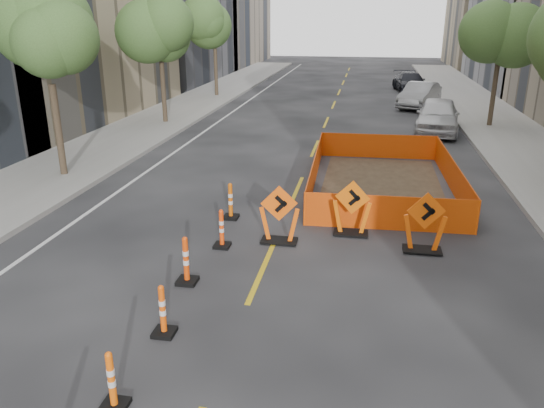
% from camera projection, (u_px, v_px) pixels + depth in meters
% --- Properties ---
extents(ground_plane, '(140.00, 140.00, 0.00)m').
position_uv_depth(ground_plane, '(212.00, 386.00, 8.36)').
color(ground_plane, black).
extents(sidewalk_left, '(4.00, 90.00, 0.15)m').
position_uv_depth(sidewalk_left, '(78.00, 161.00, 20.95)').
color(sidewalk_left, gray).
rests_on(sidewalk_left, ground).
extents(tree_l_b, '(2.80, 2.80, 5.95)m').
position_uv_depth(tree_l_b, '(47.00, 46.00, 17.49)').
color(tree_l_b, '#382B1E').
rests_on(tree_l_b, ground).
extents(tree_l_c, '(2.80, 2.80, 5.95)m').
position_uv_depth(tree_l_c, '(160.00, 35.00, 26.76)').
color(tree_l_c, '#382B1E').
rests_on(tree_l_c, ground).
extents(tree_l_d, '(2.80, 2.80, 5.95)m').
position_uv_depth(tree_l_d, '(214.00, 30.00, 36.02)').
color(tree_l_d, '#382B1E').
rests_on(tree_l_d, ground).
extents(tree_r_c, '(2.80, 2.80, 5.95)m').
position_uv_depth(tree_r_c, '(502.00, 36.00, 25.82)').
color(tree_r_c, '#382B1E').
rests_on(tree_r_c, ground).
extents(channelizer_2, '(0.39, 0.39, 0.98)m').
position_uv_depth(channelizer_2, '(112.00, 381.00, 7.73)').
color(channelizer_2, '#FF600A').
rests_on(channelizer_2, ground).
extents(channelizer_3, '(0.40, 0.40, 1.01)m').
position_uv_depth(channelizer_3, '(163.00, 310.00, 9.54)').
color(channelizer_3, '#EF510A').
rests_on(channelizer_3, ground).
extents(channelizer_4, '(0.43, 0.43, 1.09)m').
position_uv_depth(channelizer_4, '(186.00, 260.00, 11.39)').
color(channelizer_4, '#E64109').
rests_on(channelizer_4, ground).
extents(channelizer_5, '(0.40, 0.40, 1.01)m').
position_uv_depth(channelizer_5, '(222.00, 228.00, 13.18)').
color(channelizer_5, '#FF410A').
rests_on(channelizer_5, ground).
extents(channelizer_6, '(0.42, 0.42, 1.06)m').
position_uv_depth(channelizer_6, '(231.00, 201.00, 15.04)').
color(channelizer_6, '#D55708').
rests_on(channelizer_6, ground).
extents(chevron_sign_left, '(1.13, 0.81, 1.54)m').
position_uv_depth(chevron_sign_left, '(279.00, 214.00, 13.37)').
color(chevron_sign_left, '#FE5A0A').
rests_on(chevron_sign_left, ground).
extents(chevron_sign_center, '(1.08, 0.73, 1.51)m').
position_uv_depth(chevron_sign_center, '(352.00, 208.00, 13.85)').
color(chevron_sign_center, '#E96109').
rests_on(chevron_sign_center, ground).
extents(chevron_sign_right, '(1.13, 0.79, 1.55)m').
position_uv_depth(chevron_sign_right, '(425.00, 222.00, 12.83)').
color(chevron_sign_right, '#D64B09').
rests_on(chevron_sign_right, ground).
extents(safety_fence, '(4.81, 7.92, 0.97)m').
position_uv_depth(safety_fence, '(382.00, 173.00, 17.87)').
color(safety_fence, '#DE4F0B').
rests_on(safety_fence, ground).
extents(parked_car_near, '(2.62, 5.15, 1.68)m').
position_uv_depth(parked_car_near, '(438.00, 116.00, 25.98)').
color(parked_car_near, silver).
rests_on(parked_car_near, ground).
extents(parked_car_mid, '(3.12, 4.92, 1.53)m').
position_uv_depth(parked_car_mid, '(420.00, 95.00, 33.11)').
color(parked_car_mid, gray).
rests_on(parked_car_mid, ground).
extents(parked_car_far, '(2.67, 5.16, 1.43)m').
position_uv_depth(parked_car_far, '(410.00, 82.00, 39.90)').
color(parked_car_far, black).
rests_on(parked_car_far, ground).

